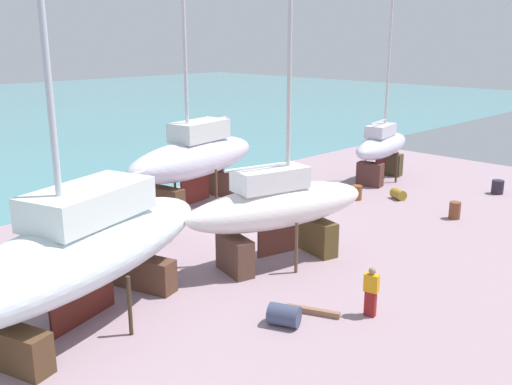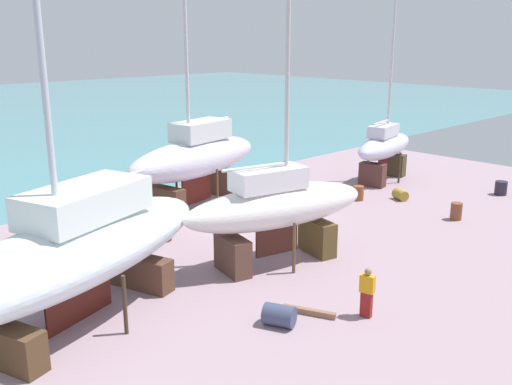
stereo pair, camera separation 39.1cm
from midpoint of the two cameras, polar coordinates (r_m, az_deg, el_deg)
The scene contains 14 objects.
ground_plane at distance 25.33m, azimuth 3.54°, elevation -3.91°, with size 40.00×40.00×0.00m, color gray.
sailboat_large_starboard at distance 21.18m, azimuth 1.71°, elevation -1.44°, with size 7.89×3.83×13.37m.
sailboat_small_center at distance 28.91m, azimuth -6.55°, elevation 3.50°, with size 9.13×4.04×15.15m.
sailboat_far_slipway at distance 34.58m, azimuth 12.15°, elevation 4.48°, with size 6.61×3.03×11.01m.
sailboat_mid_port at distance 17.61m, azimuth -17.85°, elevation -5.43°, with size 11.36×6.44×18.87m.
worker at distance 17.95m, azimuth 10.84°, elevation -9.68°, with size 0.33×0.48×1.60m.
barrel_tipped_right at distance 33.84m, azimuth 22.75°, elevation 0.51°, with size 0.64×0.64×0.75m, color #282230.
barrel_rust_near at distance 24.32m, azimuth -9.69°, elevation -3.78°, with size 0.67×0.67×0.93m, color #573018.
barrel_tipped_left at distance 31.05m, azimuth 13.72°, elevation -0.16°, with size 0.55×0.55×0.82m, color olive.
barrel_rust_far at distance 30.48m, azimuth 9.71°, elevation -0.01°, with size 0.55×0.55×0.77m, color brown.
barrel_tar_black at distance 17.33m, azimuth 2.17°, elevation -12.17°, with size 0.66×0.66×0.92m, color #3C4361.
barrel_blue_faded at distance 28.44m, azimuth 18.92°, elevation -1.70°, with size 0.53×0.53×0.82m, color brown.
timber_plank_near at distance 32.37m, azimuth 3.23°, elevation 0.49°, with size 3.14×0.18×0.12m, color brown.
timber_short_skew at distance 18.12m, azimuth 5.09°, elevation -11.78°, with size 1.71×0.18×0.18m, color #8A6048.
Camera 1 is at (-18.13, -18.82, 8.33)m, focal length 39.91 mm.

